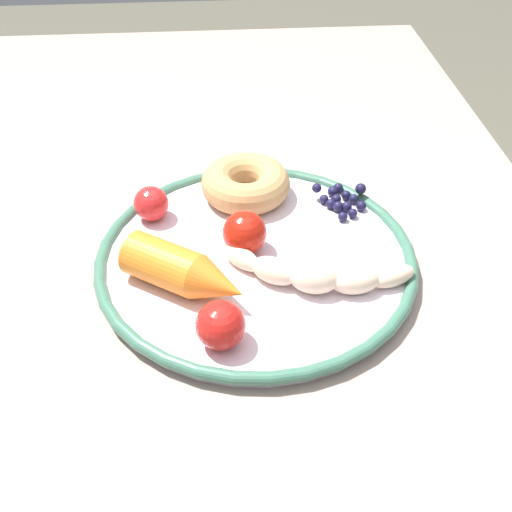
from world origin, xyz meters
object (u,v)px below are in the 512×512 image
banana (314,274)px  tomato_far (245,233)px  carrot_orange (186,273)px  tomato_near (151,204)px  donut (246,183)px  tomato_mid (221,325)px  plate (256,258)px  blueberry_pile (342,200)px  dining_table (213,339)px

banana → tomato_far: (0.05, 0.06, 0.01)m
carrot_orange → tomato_near: carrot_orange is taller
banana → tomato_near: tomato_near is taller
tomato_far → donut: bearing=-4.1°
donut → tomato_near: bearing=107.6°
carrot_orange → tomato_mid: bearing=-156.5°
tomato_far → carrot_orange: bearing=133.4°
plate → donut: size_ratio=3.24×
banana → blueberry_pile: 0.13m
carrot_orange → tomato_far: (0.05, -0.06, 0.00)m
blueberry_pile → carrot_orange: bearing=126.3°
donut → blueberry_pile: donut is taller
carrot_orange → dining_table: bearing=-38.9°
carrot_orange → donut: 0.16m
banana → donut: 0.15m
donut → blueberry_pile: bearing=-103.0°
dining_table → plate: (0.02, -0.05, 0.09)m
tomato_near → tomato_far: (-0.06, -0.09, 0.00)m
plate → banana: (-0.04, -0.05, 0.02)m
blueberry_pile → tomato_far: size_ratio=1.46×
plate → blueberry_pile: blueberry_pile is taller
plate → banana: bearing=-131.1°
tomato_mid → dining_table: bearing=5.9°
dining_table → blueberry_pile: bearing=-56.3°
tomato_near → tomato_mid: bearing=-159.8°
plate → tomato_near: bearing=55.8°
tomato_mid → carrot_orange: bearing=23.5°
plate → tomato_near: 0.13m
dining_table → donut: donut is taller
dining_table → carrot_orange: 0.12m
banana → blueberry_pile: bearing=-21.5°
donut → tomato_far: (-0.09, 0.01, 0.00)m
dining_table → tomato_mid: (-0.09, -0.01, 0.12)m
tomato_near → tomato_far: tomato_far is taller
dining_table → donut: 0.17m
dining_table → carrot_orange: carrot_orange is taller
plate → banana: size_ratio=1.71×
blueberry_pile → tomato_near: 0.20m
donut → blueberry_pile: 0.10m
carrot_orange → tomato_near: bearing=18.2°
dining_table → tomato_near: tomato_near is taller
plate → tomato_mid: bearing=161.1°
dining_table → tomato_far: tomato_far is taller
banana → carrot_orange: bearing=89.4°
banana → tomato_mid: bearing=126.7°
dining_table → tomato_near: (0.09, 0.06, 0.11)m
carrot_orange → blueberry_pile: carrot_orange is taller
tomato_mid → tomato_far: 0.12m
donut → blueberry_pile: (-0.02, -0.10, -0.01)m
plate → tomato_far: tomato_far is taller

